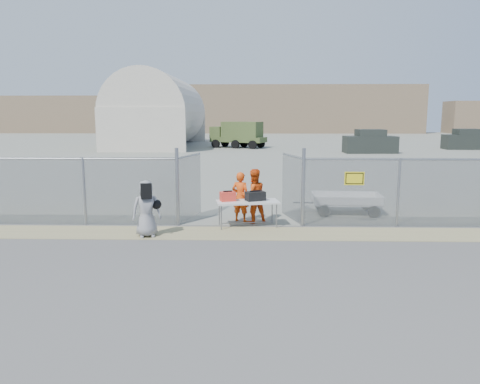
{
  "coord_description": "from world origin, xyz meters",
  "views": [
    {
      "loc": [
        0.38,
        -12.66,
        3.54
      ],
      "look_at": [
        0.0,
        2.0,
        1.1
      ],
      "focal_mm": 35.0,
      "sensor_mm": 36.0,
      "label": 1
    }
  ],
  "objects_px": {
    "folding_table": "(248,214)",
    "utility_trailer": "(346,203)",
    "security_worker_right": "(253,196)",
    "security_worker_left": "(240,197)",
    "visitor": "(146,209)"
  },
  "relations": [
    {
      "from": "folding_table",
      "to": "visitor",
      "type": "relative_size",
      "value": 1.17
    },
    {
      "from": "security_worker_left",
      "to": "visitor",
      "type": "distance_m",
      "value": 3.37
    },
    {
      "from": "security_worker_right",
      "to": "utility_trailer",
      "type": "relative_size",
      "value": 0.57
    },
    {
      "from": "utility_trailer",
      "to": "security_worker_left",
      "type": "bearing_deg",
      "value": -157.06
    },
    {
      "from": "folding_table",
      "to": "security_worker_right",
      "type": "relative_size",
      "value": 1.1
    },
    {
      "from": "folding_table",
      "to": "security_worker_left",
      "type": "relative_size",
      "value": 1.17
    },
    {
      "from": "folding_table",
      "to": "utility_trailer",
      "type": "height_order",
      "value": "folding_table"
    },
    {
      "from": "visitor",
      "to": "security_worker_left",
      "type": "bearing_deg",
      "value": 20.74
    },
    {
      "from": "visitor",
      "to": "utility_trailer",
      "type": "bearing_deg",
      "value": 11.66
    },
    {
      "from": "security_worker_right",
      "to": "visitor",
      "type": "xyz_separation_m",
      "value": [
        -3.12,
        -1.9,
        -0.06
      ]
    },
    {
      "from": "security_worker_right",
      "to": "visitor",
      "type": "bearing_deg",
      "value": 7.88
    },
    {
      "from": "folding_table",
      "to": "utility_trailer",
      "type": "xyz_separation_m",
      "value": [
        3.54,
        2.12,
        -0.04
      ]
    },
    {
      "from": "security_worker_left",
      "to": "utility_trailer",
      "type": "xyz_separation_m",
      "value": [
        3.78,
        1.41,
        -0.46
      ]
    },
    {
      "from": "folding_table",
      "to": "security_worker_left",
      "type": "bearing_deg",
      "value": 99.03
    },
    {
      "from": "folding_table",
      "to": "visitor",
      "type": "height_order",
      "value": "visitor"
    }
  ]
}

